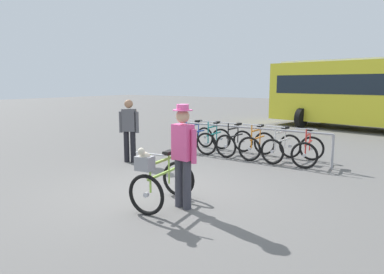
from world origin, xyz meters
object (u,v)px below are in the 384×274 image
racked_bike_red (308,150)px  racked_bike_teal (214,140)px  racked_bike_white (282,147)px  pedestrian_with_backpack (130,127)px  featured_bicycle (159,179)px  racked_bike_orange (257,145)px  racked_bike_blue (195,138)px  person_with_featured_bike (183,152)px  racked_bike_black (235,142)px

racked_bike_red → racked_bike_teal: bearing=179.2°
racked_bike_white → pedestrian_with_backpack: pedestrian_with_backpack is taller
featured_bicycle → pedestrian_with_backpack: (-2.79, 2.19, 0.45)m
racked_bike_teal → pedestrian_with_backpack: bearing=-116.2°
racked_bike_orange → pedestrian_with_backpack: pedestrian_with_backpack is taller
racked_bike_orange → featured_bicycle: bearing=-87.1°
featured_bicycle → racked_bike_blue: bearing=117.0°
racked_bike_teal → pedestrian_with_backpack: pedestrian_with_backpack is taller
featured_bicycle → racked_bike_white: bearing=84.0°
racked_bike_red → pedestrian_with_backpack: pedestrian_with_backpack is taller
racked_bike_blue → racked_bike_red: (3.50, -0.05, 0.00)m
racked_bike_orange → featured_bicycle: size_ratio=0.88×
featured_bicycle → racked_bike_teal: bearing=109.6°
racked_bike_blue → racked_bike_orange: 2.10m
racked_bike_teal → pedestrian_with_backpack: (-1.16, -2.36, 0.57)m
person_with_featured_bike → racked_bike_white: bearing=88.1°
person_with_featured_bike → racked_bike_orange: bearing=97.3°
racked_bike_blue → person_with_featured_bike: bearing=-58.6°
racked_bike_white → featured_bicycle: (-0.47, -4.53, 0.12)m
featured_bicycle → racked_bike_red: bearing=75.4°
racked_bike_white → pedestrian_with_backpack: (-3.26, -2.34, 0.57)m
person_with_featured_bike → racked_bike_teal: bearing=114.2°
racked_bike_blue → racked_bike_black: same height
racked_bike_teal → racked_bike_black: 0.70m
racked_bike_red → pedestrian_with_backpack: (-3.96, -2.33, 0.57)m
racked_bike_orange → racked_bike_red: bearing=-0.8°
racked_bike_black → racked_bike_white: (1.40, -0.02, -0.00)m
racked_bike_blue → person_with_featured_bike: (2.65, -4.35, 0.58)m
racked_bike_white → racked_bike_red: bearing=-0.8°
featured_bicycle → person_with_featured_bike: bearing=33.2°
racked_bike_black → person_with_featured_bike: size_ratio=0.66×
racked_bike_orange → pedestrian_with_backpack: 3.52m
racked_bike_blue → racked_bike_black: size_ratio=1.04×
racked_bike_red → racked_bike_white: bearing=179.2°
racked_bike_teal → person_with_featured_bike: 4.80m
racked_bike_blue → racked_bike_teal: (0.70, -0.01, 0.00)m
racked_bike_teal → racked_bike_black: size_ratio=1.03×
racked_bike_black → featured_bicycle: featured_bicycle is taller
racked_bike_blue → racked_bike_orange: bearing=-0.8°
pedestrian_with_backpack → racked_bike_white: bearing=35.6°
racked_bike_blue → racked_bike_black: (1.40, -0.02, 0.00)m
racked_bike_blue → racked_bike_orange: same height
racked_bike_blue → racked_bike_teal: 0.70m
racked_bike_blue → pedestrian_with_backpack: 2.48m
racked_bike_red → pedestrian_with_backpack: bearing=-149.6°
racked_bike_teal → pedestrian_with_backpack: 2.70m
racked_bike_blue → racked_bike_white: same height
person_with_featured_bike → pedestrian_with_backpack: 3.69m
racked_bike_black → person_with_featured_bike: (1.25, -4.33, 0.58)m
racked_bike_teal → racked_bike_white: (2.10, -0.03, 0.00)m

